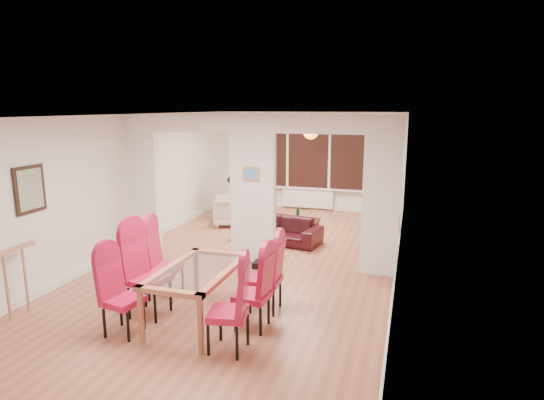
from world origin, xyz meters
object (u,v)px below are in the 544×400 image
at_px(television, 378,221).
at_px(dining_chair_lc, 165,262).
at_px(dining_chair_lb, 149,273).
at_px(bottle, 298,213).
at_px(dining_table, 198,295).
at_px(bowl, 286,217).
at_px(dining_chair_ra, 228,307).
at_px(armchair, 229,211).
at_px(person, 236,186).
at_px(coffee_table, 295,224).
at_px(dining_chair_rc, 265,275).
at_px(dining_chair_rb, 252,290).
at_px(dining_chair_la, 123,294).
at_px(sofa, 277,229).

bearing_deg(television, dining_chair_lc, 125.71).
xyz_separation_m(dining_chair_lb, bottle, (0.87, 4.67, -0.19)).
xyz_separation_m(dining_table, bowl, (-0.12, 4.73, -0.09)).
relative_size(dining_chair_ra, armchair, 1.41).
bearing_deg(dining_chair_lc, bottle, 69.65).
xyz_separation_m(dining_table, dining_chair_ra, (0.65, -0.56, 0.17)).
height_order(person, coffee_table, person).
distance_m(dining_chair_rc, coffee_table, 4.23).
xyz_separation_m(dining_chair_rb, bowl, (-0.85, 4.70, -0.24)).
relative_size(dining_table, dining_chair_la, 1.50).
height_order(dining_chair_rc, television, dining_chair_rc).
bearing_deg(bowl, bottle, -16.29).
bearing_deg(bowl, dining_chair_lc, -98.81).
height_order(television, bowl, television).
bearing_deg(armchair, dining_chair_la, -11.64).
xyz_separation_m(dining_chair_rb, sofa, (-0.76, 3.68, -0.25)).
bearing_deg(person, bottle, 78.92).
bearing_deg(armchair, dining_chair_rc, 8.44).
bearing_deg(dining_table, dining_chair_la, -141.52).
xyz_separation_m(dining_chair_la, dining_chair_rb, (1.45, 0.60, -0.00)).
distance_m(dining_chair_lb, dining_chair_rb, 1.43).
bearing_deg(dining_chair_lb, dining_chair_la, -80.60).
relative_size(dining_chair_la, armchair, 1.37).
distance_m(person, coffee_table, 1.82).
xyz_separation_m(dining_chair_la, person, (-0.80, 5.76, 0.33)).
height_order(dining_table, bottle, dining_table).
distance_m(dining_chair_lb, television, 5.66).
distance_m(person, bottle, 1.83).
distance_m(dining_chair_lc, television, 5.22).
height_order(dining_chair_rc, bottle, dining_chair_rc).
relative_size(sofa, coffee_table, 1.67).
bearing_deg(dining_chair_rb, dining_chair_ra, -93.92).
bearing_deg(dining_chair_rb, television, 80.89).
xyz_separation_m(dining_chair_lc, dining_chair_ra, (1.42, -1.08, -0.01)).
bearing_deg(dining_chair_ra, dining_chair_lc, 132.09).
bearing_deg(dining_chair_rc, bottle, 96.94).
xyz_separation_m(television, bowl, (-2.03, -0.27, 0.00)).
bearing_deg(coffee_table, bottle, -47.01).
distance_m(dining_table, person, 5.43).
xyz_separation_m(coffee_table, bowl, (-0.21, -0.00, 0.15)).
height_order(bottle, bowl, bottle).
bearing_deg(dining_chair_la, bottle, 91.33).
height_order(dining_chair_ra, dining_chair_rb, dining_chair_ra).
height_order(dining_table, armchair, dining_table).
bearing_deg(dining_table, dining_chair_lb, -177.78).
bearing_deg(dining_table, bowl, 91.51).
height_order(dining_chair_la, bowl, dining_chair_la).
bearing_deg(television, dining_chair_ra, 143.89).
relative_size(dining_table, sofa, 0.86).
height_order(dining_table, coffee_table, dining_table).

